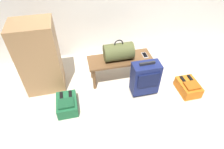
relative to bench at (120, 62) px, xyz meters
The scene contains 8 objects.
ground_plane 0.88m from the bench, 61.36° to the right, with size 6.60×6.60×0.00m, color beige.
bench is the anchor object (origin of this frame).
duffel_bag_olive 0.20m from the bench, behind, with size 0.44×0.26×0.34m.
cell_phone 0.41m from the bench, ahead, with size 0.07×0.14×0.01m.
suitcase_upright_navy 0.48m from the bench, 53.89° to the right, with size 0.40×0.24×0.59m.
backpack_green 1.03m from the bench, 152.99° to the right, with size 0.28×0.38×0.21m.
backpack_orange 1.13m from the bench, 28.25° to the right, with size 0.28×0.38×0.21m.
side_cabinet 1.20m from the bench, behind, with size 0.56×0.44×1.10m.
Camera 1 is at (-1.02, -1.56, 2.20)m, focal length 30.46 mm.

